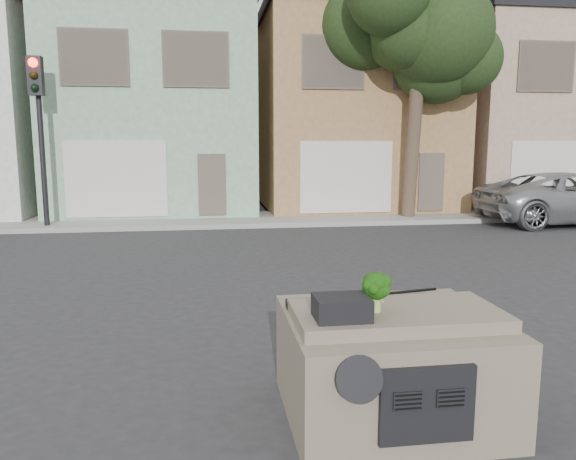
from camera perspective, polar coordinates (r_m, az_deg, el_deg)
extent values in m
plane|color=#303033|center=(8.59, 3.78, -9.05)|extent=(120.00, 120.00, 0.00)
cube|color=gray|center=(18.74, -2.94, 1.10)|extent=(40.00, 3.00, 0.15)
cube|color=#8CB391|center=(22.57, -13.08, 11.65)|extent=(7.20, 8.20, 7.55)
cube|color=#A17749|center=(23.22, 6.11, 11.75)|extent=(7.20, 8.20, 7.55)
cube|color=tan|center=(26.11, 22.56, 10.82)|extent=(7.20, 8.20, 7.55)
imported|color=#A3A6A9|center=(20.40, 26.75, 0.57)|extent=(5.98, 2.76, 1.66)
cube|color=black|center=(18.12, -23.82, 7.93)|extent=(0.40, 0.40, 5.10)
cube|color=#203416|center=(19.08, 12.74, 13.61)|extent=(4.40, 4.00, 8.50)
cube|color=#776B58|center=(5.68, 10.34, -12.88)|extent=(2.00, 1.80, 1.12)
cube|color=black|center=(4.98, 5.46, -7.85)|extent=(0.48, 0.38, 0.20)
cube|color=black|center=(5.93, 11.90, -6.16)|extent=(0.69, 0.15, 0.02)
cube|color=#123A09|center=(5.19, 8.92, -6.21)|extent=(0.35, 0.35, 0.38)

